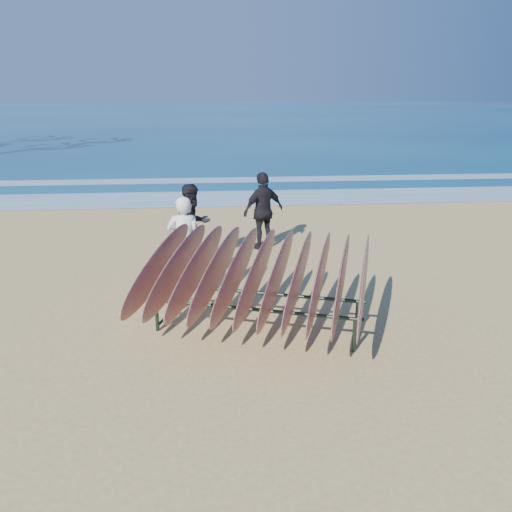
% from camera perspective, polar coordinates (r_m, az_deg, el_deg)
% --- Properties ---
extents(ground, '(120.00, 120.00, 0.00)m').
position_cam_1_polar(ground, '(8.34, 0.48, -7.91)').
color(ground, tan).
rests_on(ground, ground).
extents(ocean, '(160.00, 160.00, 0.00)m').
position_cam_1_polar(ocean, '(62.59, -4.43, 14.41)').
color(ocean, navy).
rests_on(ocean, ground).
extents(foam_near, '(160.00, 160.00, 0.00)m').
position_cam_1_polar(foam_near, '(17.86, -2.56, 6.11)').
color(foam_near, white).
rests_on(foam_near, ground).
extents(foam_far, '(160.00, 160.00, 0.00)m').
position_cam_1_polar(foam_far, '(21.30, -2.98, 8.00)').
color(foam_far, white).
rests_on(foam_far, ground).
extents(surfboard_rack, '(3.89, 3.66, 1.50)m').
position_cam_1_polar(surfboard_rack, '(7.98, 0.07, -1.98)').
color(surfboard_rack, black).
rests_on(surfboard_rack, ground).
extents(person_white, '(0.62, 0.41, 1.69)m').
position_cam_1_polar(person_white, '(9.97, -7.56, 1.49)').
color(person_white, white).
rests_on(person_white, ground).
extents(person_dark_a, '(1.05, 1.01, 1.70)m').
position_cam_1_polar(person_dark_a, '(11.08, -6.64, 3.20)').
color(person_dark_a, black).
rests_on(person_dark_a, ground).
extents(person_dark_b, '(1.10, 0.86, 1.74)m').
position_cam_1_polar(person_dark_b, '(12.19, 0.78, 4.77)').
color(person_dark_b, black).
rests_on(person_dark_b, ground).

